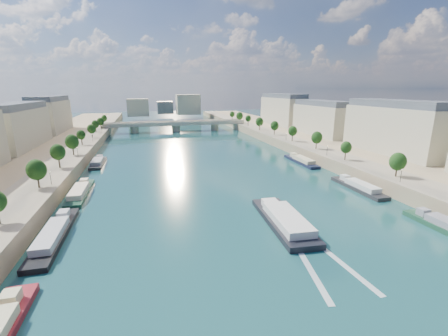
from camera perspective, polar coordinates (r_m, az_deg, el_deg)
ground at (r=133.88m, az=-4.08°, el=0.41°), size 700.00×700.00×0.00m
quay_left at (r=139.84m, az=-34.49°, el=-0.54°), size 44.00×520.00×5.00m
quay_right at (r=162.29m, az=21.77°, el=2.85°), size 44.00×520.00×5.00m
pave_left at (r=134.82m, az=-28.67°, el=0.90°), size 14.00×520.00×0.10m
pave_right at (r=153.45m, az=17.33°, el=3.57°), size 14.00×520.00×0.10m
trees_left at (r=135.21m, az=-27.94°, el=3.39°), size 4.80×268.80×8.26m
trees_right at (r=160.00m, az=14.99°, el=6.15°), size 4.80×268.80×8.26m
lamps_left at (r=123.68m, az=-27.86°, el=1.19°), size 0.36×200.36×4.28m
lamps_right at (r=154.90m, az=15.02°, el=4.86°), size 0.36×200.36×4.28m
buildings_right at (r=177.57m, az=23.35°, el=8.21°), size 16.00×226.00×23.20m
skyline at (r=348.55m, az=-10.47°, el=11.56°), size 79.00×42.00×22.00m
bridge at (r=245.47m, az=-9.17°, el=8.08°), size 112.00×12.00×8.15m
tour_barge at (r=78.46m, az=11.33°, el=-9.72°), size 10.18×29.12×3.88m
wake at (r=66.24m, az=17.74°, el=-16.13°), size 10.75×26.03×0.04m
moored_barges_left at (r=95.37m, az=-27.18°, el=-6.79°), size 5.00×124.40×3.60m
moored_barges_right at (r=104.00m, az=28.17°, el=-5.18°), size 5.00×127.00×3.60m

